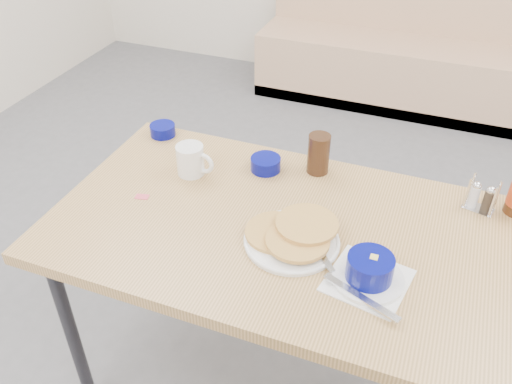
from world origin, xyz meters
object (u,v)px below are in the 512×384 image
(creamer_bowl, at_px, (163,130))
(butter_bowl, at_px, (266,164))
(amber_tumbler, at_px, (319,154))
(condiment_caddy, at_px, (481,199))
(grits_setting, at_px, (369,272))
(dining_table, at_px, (283,241))
(coffee_mug, at_px, (191,160))
(booth_bench, at_px, (400,51))
(pancake_plate, at_px, (293,236))

(creamer_bowl, relative_size, butter_bowl, 0.92)
(amber_tumbler, xyz_separation_m, condiment_caddy, (0.52, -0.02, -0.03))
(creamer_bowl, relative_size, amber_tumbler, 0.68)
(grits_setting, xyz_separation_m, condiment_caddy, (0.25, 0.43, 0.00))
(creamer_bowl, height_order, amber_tumbler, amber_tumbler)
(dining_table, relative_size, butter_bowl, 13.64)
(coffee_mug, distance_m, condiment_caddy, 0.92)
(dining_table, bearing_deg, booth_bench, 90.00)
(condiment_caddy, bearing_deg, grits_setting, -105.95)
(dining_table, distance_m, coffee_mug, 0.42)
(dining_table, relative_size, grits_setting, 5.67)
(booth_bench, xyz_separation_m, condiment_caddy, (0.53, -2.24, 0.45))
(coffee_mug, height_order, butter_bowl, coffee_mug)
(pancake_plate, bearing_deg, booth_bench, 91.00)
(booth_bench, height_order, pancake_plate, booth_bench)
(booth_bench, bearing_deg, coffee_mug, -99.02)
(grits_setting, xyz_separation_m, butter_bowl, (-0.43, 0.40, -0.01))
(grits_setting, height_order, creamer_bowl, grits_setting)
(coffee_mug, bearing_deg, dining_table, -21.74)
(booth_bench, distance_m, amber_tumbler, 2.27)
(coffee_mug, height_order, condiment_caddy, condiment_caddy)
(grits_setting, bearing_deg, condiment_caddy, 59.24)
(butter_bowl, bearing_deg, amber_tumbler, 18.04)
(booth_bench, relative_size, amber_tumbler, 13.71)
(butter_bowl, xyz_separation_m, condiment_caddy, (0.69, 0.03, 0.02))
(pancake_plate, xyz_separation_m, coffee_mug, (-0.42, 0.21, 0.03))
(booth_bench, height_order, creamer_bowl, booth_bench)
(condiment_caddy, bearing_deg, butter_bowl, -162.45)
(dining_table, relative_size, pancake_plate, 4.86)
(coffee_mug, xyz_separation_m, creamer_bowl, (-0.22, 0.19, -0.03))
(pancake_plate, xyz_separation_m, butter_bowl, (-0.20, 0.32, 0.00))
(pancake_plate, height_order, condiment_caddy, condiment_caddy)
(booth_bench, relative_size, butter_bowl, 18.51)
(creamer_bowl, xyz_separation_m, amber_tumbler, (0.61, -0.02, 0.05))
(pancake_plate, distance_m, coffee_mug, 0.47)
(amber_tumbler, bearing_deg, butter_bowl, -161.96)
(dining_table, bearing_deg, pancake_plate, -51.75)
(pancake_plate, relative_size, butter_bowl, 2.81)
(pancake_plate, height_order, creamer_bowl, pancake_plate)
(dining_table, height_order, condiment_caddy, condiment_caddy)
(pancake_plate, bearing_deg, coffee_mug, 153.81)
(dining_table, relative_size, coffee_mug, 10.33)
(grits_setting, height_order, amber_tumbler, amber_tumbler)
(booth_bench, xyz_separation_m, pancake_plate, (0.05, -2.59, 0.43))
(booth_bench, xyz_separation_m, amber_tumbler, (0.01, -2.22, 0.48))
(booth_bench, distance_m, grits_setting, 2.72)
(butter_bowl, height_order, amber_tumbler, amber_tumbler)
(grits_setting, distance_m, creamer_bowl, 0.99)
(creamer_bowl, bearing_deg, pancake_plate, -31.75)
(creamer_bowl, bearing_deg, grits_setting, -28.47)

